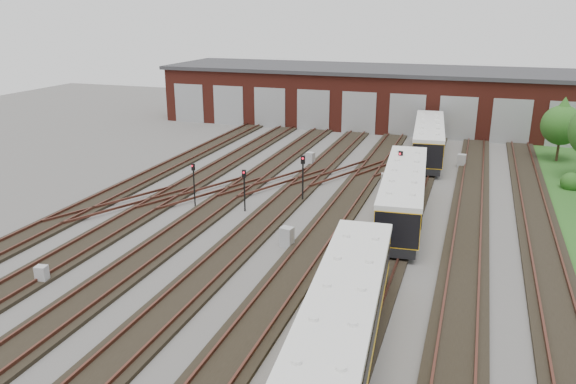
% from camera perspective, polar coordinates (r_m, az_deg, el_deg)
% --- Properties ---
extents(ground, '(120.00, 120.00, 0.00)m').
position_cam_1_polar(ground, '(28.74, -3.28, -7.86)').
color(ground, '#4B4846').
rests_on(ground, ground).
extents(track_network, '(30.40, 70.00, 0.33)m').
position_cam_1_polar(track_network, '(29.24, -3.16, -7.15)').
color(track_network, black).
rests_on(track_network, ground).
extents(maintenance_shed, '(51.00, 12.50, 6.35)m').
position_cam_1_polar(maintenance_shed, '(65.30, 10.07, 9.54)').
color(maintenance_shed, '#591F16').
rests_on(maintenance_shed, ground).
extents(metro_train, '(3.55, 45.67, 2.79)m').
position_cam_1_polar(metro_train, '(35.45, 11.66, -0.04)').
color(metro_train, black).
rests_on(metro_train, ground).
extents(signal_mast_0, '(0.26, 0.24, 3.02)m').
position_cam_1_polar(signal_mast_0, '(37.24, -9.55, 1.22)').
color(signal_mast_0, black).
rests_on(signal_mast_0, ground).
extents(signal_mast_1, '(0.27, 0.26, 2.80)m').
position_cam_1_polar(signal_mast_1, '(36.19, -4.46, 0.74)').
color(signal_mast_1, black).
rests_on(signal_mast_1, ground).
extents(signal_mast_2, '(0.30, 0.29, 3.25)m').
position_cam_1_polar(signal_mast_2, '(37.84, 1.52, 2.02)').
color(signal_mast_2, black).
rests_on(signal_mast_2, ground).
extents(signal_mast_3, '(0.32, 0.31, 3.42)m').
position_cam_1_polar(signal_mast_3, '(39.13, 11.29, 2.35)').
color(signal_mast_3, black).
rests_on(signal_mast_3, ground).
extents(relay_cabinet_0, '(0.60, 0.53, 0.89)m').
position_cam_1_polar(relay_cabinet_0, '(29.62, -23.72, -7.69)').
color(relay_cabinet_0, '#9B9DA0').
rests_on(relay_cabinet_0, ground).
extents(relay_cabinet_1, '(0.75, 0.67, 1.09)m').
position_cam_1_polar(relay_cabinet_1, '(47.55, 2.28, 3.41)').
color(relay_cabinet_1, '#9B9DA0').
rests_on(relay_cabinet_1, ground).
extents(relay_cabinet_2, '(0.76, 0.67, 1.12)m').
position_cam_1_polar(relay_cabinet_2, '(31.15, -0.12, -4.57)').
color(relay_cabinet_2, '#9B9DA0').
rests_on(relay_cabinet_2, ground).
extents(relay_cabinet_3, '(0.63, 0.56, 0.93)m').
position_cam_1_polar(relay_cabinet_3, '(42.53, 9.80, 1.27)').
color(relay_cabinet_3, '#9B9DA0').
rests_on(relay_cabinet_3, ground).
extents(relay_cabinet_4, '(0.70, 0.60, 1.09)m').
position_cam_1_polar(relay_cabinet_4, '(49.02, 17.22, 3.05)').
color(relay_cabinet_4, '#9B9DA0').
rests_on(relay_cabinet_4, ground).
extents(tree_0, '(3.39, 3.39, 5.61)m').
position_cam_1_polar(tree_0, '(53.28, 26.10, 6.55)').
color(tree_0, '#362818').
rests_on(tree_0, ground).
extents(bush_1, '(1.47, 1.47, 1.47)m').
position_cam_1_polar(bush_1, '(45.91, 26.85, 1.15)').
color(bush_1, '#1E4914').
rests_on(bush_1, ground).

